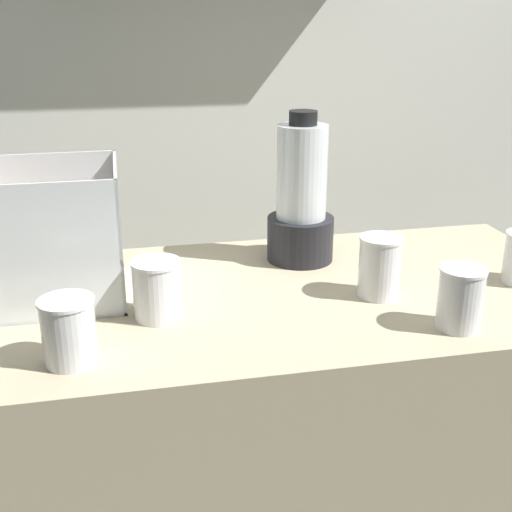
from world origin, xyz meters
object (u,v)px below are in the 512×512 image
object	(u,v)px
juice_cup_mango_middle	(379,271)
juice_cup_orange_left	(157,292)
juice_cup_mango_right	(460,303)
blender_pitcher	(301,202)
juice_cup_beet_far_left	(69,334)
carrot_display_bin	(28,258)

from	to	relation	value
juice_cup_mango_middle	juice_cup_orange_left	bearing A→B (deg)	-178.89
juice_cup_orange_left	juice_cup_mango_right	size ratio (longest dim) A/B	0.98
juice_cup_mango_middle	juice_cup_mango_right	bearing A→B (deg)	-62.06
blender_pitcher	juice_cup_mango_right	distance (m)	0.45
juice_cup_beet_far_left	juice_cup_orange_left	world-z (taller)	juice_cup_orange_left
carrot_display_bin	juice_cup_mango_middle	size ratio (longest dim) A/B	2.87
carrot_display_bin	juice_cup_mango_right	size ratio (longest dim) A/B	3.11
juice_cup_beet_far_left	juice_cup_mango_right	xyz separation A→B (m)	(0.68, -0.02, 0.00)
carrot_display_bin	juice_cup_mango_right	bearing A→B (deg)	-21.82
carrot_display_bin	juice_cup_mango_middle	world-z (taller)	carrot_display_bin
juice_cup_mango_middle	juice_cup_mango_right	world-z (taller)	juice_cup_mango_middle
juice_cup_orange_left	juice_cup_beet_far_left	bearing A→B (deg)	-137.58
carrot_display_bin	juice_cup_beet_far_left	xyz separation A→B (m)	(0.09, -0.29, -0.03)
blender_pitcher	juice_cup_orange_left	xyz separation A→B (m)	(-0.34, -0.24, -0.08)
juice_cup_orange_left	juice_cup_mango_middle	bearing A→B (deg)	1.11
blender_pitcher	juice_cup_beet_far_left	xyz separation A→B (m)	(-0.49, -0.38, -0.09)
blender_pitcher	juice_cup_beet_far_left	distance (m)	0.62
carrot_display_bin	blender_pitcher	size ratio (longest dim) A/B	1.06
blender_pitcher	juice_cup_mango_middle	size ratio (longest dim) A/B	2.72
carrot_display_bin	blender_pitcher	bearing A→B (deg)	8.80
juice_cup_mango_right	juice_cup_beet_far_left	bearing A→B (deg)	178.46
carrot_display_bin	juice_cup_orange_left	bearing A→B (deg)	-32.15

